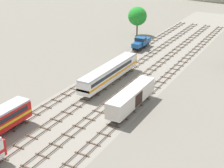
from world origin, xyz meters
TOP-DOWN VIEW (x-y plane):
  - ground_plane at (0.00, 56.00)m, footprint 480.00×480.00m
  - ballast_bed at (0.00, 56.00)m, footprint 17.82×176.00m
  - track_far_left at (-6.91, 57.00)m, footprint 2.40×126.00m
  - track_left at (-2.30, 57.00)m, footprint 2.40×126.00m
  - track_centre_left at (2.30, 57.00)m, footprint 2.40×126.00m
  - track_centre at (6.91, 57.00)m, footprint 2.40×126.00m
  - freight_boxcar_centre_mid at (6.91, 47.20)m, footprint 2.87×14.00m
  - diesel_railcar_left_midfar at (-2.30, 55.64)m, footprint 2.96×20.50m
  - shunter_loco_far_left_far at (-6.91, 81.82)m, footprint 2.74×8.46m
  - lineside_tree_3 at (-14.33, 94.99)m, footprint 5.94×5.94m

SIDE VIEW (x-z plane):
  - ground_plane at x=0.00m, z-range 0.00..0.00m
  - ballast_bed at x=0.00m, z-range 0.00..0.01m
  - track_far_left at x=-6.91m, z-range -0.01..0.28m
  - track_left at x=-2.30m, z-range -0.01..0.28m
  - track_centre_left at x=2.30m, z-range -0.01..0.28m
  - track_centre at x=6.91m, z-range -0.01..0.28m
  - shunter_loco_far_left_far at x=-6.91m, z-range 0.46..3.56m
  - freight_boxcar_centre_mid at x=6.91m, z-range 0.65..4.25m
  - diesel_railcar_left_midfar at x=-2.30m, z-range 0.70..4.50m
  - lineside_tree_3 at x=-14.33m, z-range 1.57..10.68m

